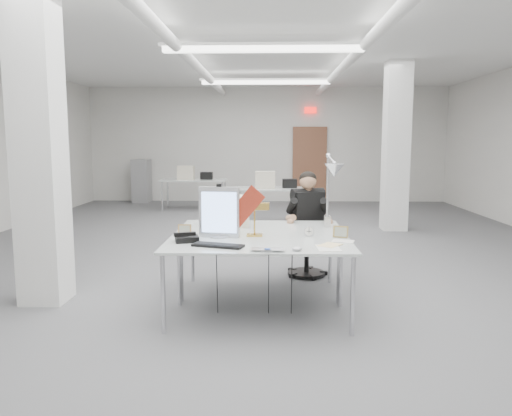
{
  "coord_description": "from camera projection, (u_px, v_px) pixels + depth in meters",
  "views": [
    {
      "loc": [
        0.12,
        -7.15,
        1.72
      ],
      "look_at": [
        -0.04,
        -2.0,
        1.02
      ],
      "focal_mm": 35.0,
      "sensor_mm": 36.0,
      "label": 1
    }
  ],
  "objects": [
    {
      "name": "room_shell",
      "position": [
        266.0,
        142.0,
        7.22
      ],
      "size": [
        10.04,
        14.04,
        3.24
      ],
      "color": "#545457",
      "rests_on": "ground"
    },
    {
      "name": "desk_main",
      "position": [
        258.0,
        244.0,
        4.74
      ],
      "size": [
        1.8,
        0.9,
        0.02
      ],
      "primitive_type": "cube",
      "color": "silver",
      "rests_on": "room_shell"
    },
    {
      "name": "desk_second",
      "position": [
        260.0,
        228.0,
        5.64
      ],
      "size": [
        1.8,
        0.9,
        0.02
      ],
      "primitive_type": "cube",
      "color": "silver",
      "rests_on": "room_shell"
    },
    {
      "name": "bg_desk_a",
      "position": [
        275.0,
        189.0,
        10.19
      ],
      "size": [
        1.6,
        0.8,
        0.02
      ],
      "primitive_type": "cube",
      "color": "silver",
      "rests_on": "room_shell"
    },
    {
      "name": "bg_desk_b",
      "position": [
        194.0,
        180.0,
        12.42
      ],
      "size": [
        1.6,
        0.8,
        0.02
      ],
      "primitive_type": "cube",
      "color": "silver",
      "rests_on": "room_shell"
    },
    {
      "name": "filing_cabinet",
      "position": [
        142.0,
        181.0,
        13.93
      ],
      "size": [
        0.45,
        0.55,
        1.2
      ],
      "primitive_type": "cube",
      "color": "gray",
      "rests_on": "room_shell"
    },
    {
      "name": "office_chair",
      "position": [
        307.0,
        233.0,
        6.34
      ],
      "size": [
        0.69,
        0.69,
        1.1
      ],
      "primitive_type": null,
      "rotation": [
        0.0,
        0.0,
        0.34
      ],
      "color": "black",
      "rests_on": "room_shell"
    },
    {
      "name": "seated_person",
      "position": [
        308.0,
        207.0,
        6.24
      ],
      "size": [
        0.58,
        0.65,
        0.8
      ],
      "primitive_type": null,
      "rotation": [
        0.0,
        0.0,
        0.34
      ],
      "color": "black",
      "rests_on": "office_chair"
    },
    {
      "name": "monitor",
      "position": [
        219.0,
        212.0,
        4.99
      ],
      "size": [
        0.41,
        0.1,
        0.51
      ],
      "primitive_type": "cube",
      "rotation": [
        0.0,
        0.0,
        -0.15
      ],
      "color": "silver",
      "rests_on": "desk_main"
    },
    {
      "name": "pennant",
      "position": [
        244.0,
        208.0,
        4.94
      ],
      "size": [
        0.42,
        0.1,
        0.46
      ],
      "primitive_type": "cube",
      "rotation": [
        0.0,
        -0.87,
        -0.21
      ],
      "color": "maroon",
      "rests_on": "monitor"
    },
    {
      "name": "keyboard",
      "position": [
        218.0,
        245.0,
        4.57
      ],
      "size": [
        0.5,
        0.29,
        0.02
      ],
      "primitive_type": "cube",
      "rotation": [
        0.0,
        0.0,
        -0.31
      ],
      "color": "black",
      "rests_on": "desk_main"
    },
    {
      "name": "laptop",
      "position": [
        267.0,
        251.0,
        4.35
      ],
      "size": [
        0.32,
        0.22,
        0.02
      ],
      "primitive_type": "imported",
      "rotation": [
        0.0,
        0.0,
        -0.08
      ],
      "color": "#B8B8BD",
      "rests_on": "desk_main"
    },
    {
      "name": "mouse",
      "position": [
        297.0,
        249.0,
        4.4
      ],
      "size": [
        0.11,
        0.08,
        0.04
      ],
      "primitive_type": "ellipsoid",
      "rotation": [
        0.0,
        0.0,
        -0.22
      ],
      "color": "#ACABB0",
      "rests_on": "desk_main"
    },
    {
      "name": "bankers_lamp",
      "position": [
        255.0,
        218.0,
        5.07
      ],
      "size": [
        0.33,
        0.13,
        0.37
      ],
      "primitive_type": null,
      "rotation": [
        0.0,
        0.0,
        -0.01
      ],
      "color": "#B97F3A",
      "rests_on": "desk_main"
    },
    {
      "name": "desk_phone",
      "position": [
        187.0,
        239.0,
        4.8
      ],
      "size": [
        0.26,
        0.25,
        0.05
      ],
      "primitive_type": "cube",
      "rotation": [
        0.0,
        0.0,
        0.25
      ],
      "color": "black",
      "rests_on": "desk_main"
    },
    {
      "name": "picture_frame_left",
      "position": [
        185.0,
        230.0,
        5.15
      ],
      "size": [
        0.14,
        0.04,
        0.11
      ],
      "primitive_type": "cube",
      "rotation": [
        -0.21,
        0.0,
        0.04
      ],
      "color": "#AF834B",
      "rests_on": "desk_main"
    },
    {
      "name": "picture_frame_right",
      "position": [
        341.0,
        232.0,
        4.99
      ],
      "size": [
        0.16,
        0.08,
        0.12
      ],
      "primitive_type": "cube",
      "rotation": [
        -0.21,
        0.0,
        -0.32
      ],
      "color": "#A38546",
      "rests_on": "desk_main"
    },
    {
      "name": "desk_clock",
      "position": [
        309.0,
        231.0,
        5.07
      ],
      "size": [
        0.11,
        0.03,
        0.11
      ],
      "primitive_type": "cylinder",
      "rotation": [
        1.57,
        0.0,
        0.01
      ],
      "color": "#B2B2B7",
      "rests_on": "desk_main"
    },
    {
      "name": "paper_stack_a",
      "position": [
        328.0,
        248.0,
        4.5
      ],
      "size": [
        0.22,
        0.3,
        0.01
      ],
      "primitive_type": "cube",
      "rotation": [
        0.0,
        0.0,
        0.05
      ],
      "color": "white",
      "rests_on": "desk_main"
    },
    {
      "name": "paper_stack_b",
      "position": [
        330.0,
        245.0,
        4.62
      ],
      "size": [
        0.26,
        0.28,
        0.01
      ],
      "primitive_type": "cube",
      "rotation": [
        0.0,
        0.0,
        -0.61
      ],
      "color": "#F6D693",
      "rests_on": "desk_main"
    },
    {
      "name": "paper_stack_c",
      "position": [
        343.0,
        241.0,
        4.81
      ],
      "size": [
        0.24,
        0.19,
        0.01
      ],
      "primitive_type": "cube",
      "rotation": [
        0.0,
        0.0,
        -0.27
      ],
      "color": "silver",
      "rests_on": "desk_main"
    },
    {
      "name": "beige_monitor",
      "position": [
        233.0,
        211.0,
        5.68
      ],
      "size": [
        0.39,
        0.38,
        0.34
      ],
      "primitive_type": "cube",
      "rotation": [
        0.0,
        0.0,
        0.1
      ],
      "color": "beige",
      "rests_on": "desk_second"
    },
    {
      "name": "architect_lamp",
      "position": [
        330.0,
        194.0,
        5.33
      ],
      "size": [
        0.41,
        0.66,
        0.81
      ],
      "primitive_type": null,
      "rotation": [
        0.0,
        0.0,
        0.33
      ],
      "color": "#B4B4B9",
      "rests_on": "desk_second"
    }
  ]
}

